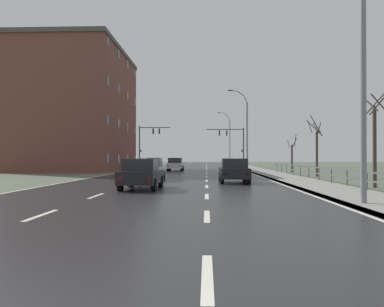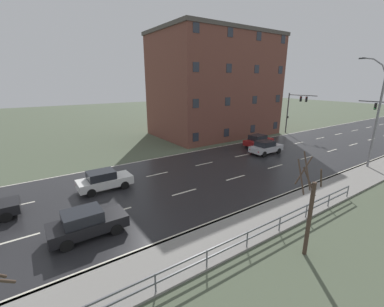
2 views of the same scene
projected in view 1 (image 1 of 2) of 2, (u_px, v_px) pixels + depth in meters
ground_plane at (189, 170)px, 51.40m from camera, size 160.00×160.00×0.12m
road_asphalt_strip at (192, 167)px, 63.38m from camera, size 14.00×120.00×0.03m
sidewalk_right at (244, 167)px, 63.07m from camera, size 3.00×120.00×0.12m
guardrail at (325, 172)px, 24.62m from camera, size 0.07×33.69×1.00m
street_lamp_foreground at (357, 51)px, 13.05m from camera, size 2.82×0.24×10.77m
street_lamp_midground at (246, 131)px, 50.36m from camera, size 2.58×0.24×10.46m
street_lamp_distant at (229, 139)px, 87.68m from camera, size 2.83×0.24×11.82m
traffic_signal_right at (234, 140)px, 58.52m from camera, size 5.68×0.36×6.10m
traffic_signal_left at (147, 139)px, 58.97m from camera, size 4.77×0.36×6.41m
car_near_left at (142, 174)px, 19.86m from camera, size 1.88×4.12×1.57m
car_mid_centre at (154, 164)px, 48.04m from camera, size 1.99×4.18×1.57m
car_near_right at (175, 164)px, 46.16m from camera, size 1.87×4.11×1.57m
car_far_right at (234, 170)px, 24.80m from camera, size 1.86×4.11×1.57m
car_far_left at (150, 169)px, 27.55m from camera, size 1.88×4.12×1.57m
brick_building at (76, 110)px, 49.17m from camera, size 12.27×18.30×15.17m
bare_tree_near at (375, 141)px, 20.95m from camera, size 1.52×1.64×5.24m
bare_tree_mid at (316, 149)px, 33.07m from camera, size 1.28×1.57×5.24m
bare_tree_far at (292, 156)px, 43.55m from camera, size 0.96×0.97×4.23m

